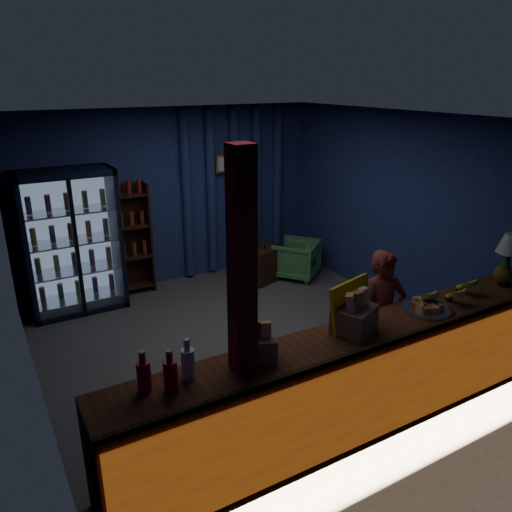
# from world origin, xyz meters

# --- Properties ---
(ground) EXTENTS (4.60, 4.60, 0.00)m
(ground) POSITION_xyz_m (0.00, 0.00, 0.00)
(ground) COLOR #515154
(ground) RESTS_ON ground
(room_walls) EXTENTS (4.60, 4.60, 4.60)m
(room_walls) POSITION_xyz_m (0.00, 0.00, 1.57)
(room_walls) COLOR navy
(room_walls) RESTS_ON ground
(counter) EXTENTS (4.40, 0.57, 0.99)m
(counter) POSITION_xyz_m (0.00, -1.91, 0.48)
(counter) COLOR brown
(counter) RESTS_ON ground
(support_post) EXTENTS (0.16, 0.16, 2.60)m
(support_post) POSITION_xyz_m (-1.05, -1.90, 1.30)
(support_post) COLOR maroon
(support_post) RESTS_ON ground
(beverage_cooler) EXTENTS (1.20, 0.62, 1.90)m
(beverage_cooler) POSITION_xyz_m (-1.55, 1.92, 0.93)
(beverage_cooler) COLOR black
(beverage_cooler) RESTS_ON ground
(bottle_shelf) EXTENTS (0.50, 0.28, 1.60)m
(bottle_shelf) POSITION_xyz_m (-0.70, 2.06, 0.79)
(bottle_shelf) COLOR #3B2112
(bottle_shelf) RESTS_ON ground
(curtain_folds) EXTENTS (1.74, 0.14, 2.50)m
(curtain_folds) POSITION_xyz_m (1.00, 2.14, 1.30)
(curtain_folds) COLOR navy
(curtain_folds) RESTS_ON room_walls
(framed_picture) EXTENTS (0.36, 0.04, 0.28)m
(framed_picture) POSITION_xyz_m (0.85, 2.10, 1.75)
(framed_picture) COLOR gold
(framed_picture) RESTS_ON room_walls
(shopkeeper) EXTENTS (0.56, 0.42, 1.41)m
(shopkeeper) POSITION_xyz_m (0.79, -1.44, 0.71)
(shopkeeper) COLOR maroon
(shopkeeper) RESTS_ON ground
(green_chair) EXTENTS (0.90, 0.90, 0.59)m
(green_chair) POSITION_xyz_m (1.66, 1.33, 0.30)
(green_chair) COLOR #4E9D58
(green_chair) RESTS_ON ground
(side_table) EXTENTS (0.68, 0.58, 0.63)m
(side_table) POSITION_xyz_m (1.12, 1.48, 0.26)
(side_table) COLOR #3B2112
(side_table) RESTS_ON ground
(yellow_sign) EXTENTS (0.53, 0.23, 0.41)m
(yellow_sign) POSITION_xyz_m (0.08, -1.76, 1.16)
(yellow_sign) COLOR yellow
(yellow_sign) RESTS_ON counter
(soda_bottles) EXTENTS (0.42, 0.18, 0.31)m
(soda_bottles) POSITION_xyz_m (-1.60, -1.82, 1.08)
(soda_bottles) COLOR #B70C21
(soda_bottles) RESTS_ON counter
(snack_box_left) EXTENTS (0.44, 0.41, 0.37)m
(snack_box_left) POSITION_xyz_m (0.04, -1.86, 1.08)
(snack_box_left) COLOR #967049
(snack_box_left) RESTS_ON counter
(snack_box_centre) EXTENTS (0.36, 0.33, 0.31)m
(snack_box_centre) POSITION_xyz_m (-0.89, -1.81, 1.06)
(snack_box_centre) COLOR #967049
(snack_box_centre) RESTS_ON counter
(pastry_tray) EXTENTS (0.47, 0.47, 0.08)m
(pastry_tray) POSITION_xyz_m (0.90, -1.88, 0.98)
(pastry_tray) COLOR silver
(pastry_tray) RESTS_ON counter
(banana_bunches) EXTENTS (0.80, 0.30, 0.17)m
(banana_bunches) POSITION_xyz_m (1.24, -1.82, 1.04)
(banana_bunches) COLOR gold
(banana_bunches) RESTS_ON counter
(table_lamp) EXTENTS (0.28, 0.28, 0.56)m
(table_lamp) POSITION_xyz_m (2.05, -1.88, 1.39)
(table_lamp) COLOR black
(table_lamp) RESTS_ON counter
(pineapple) EXTENTS (0.20, 0.20, 0.34)m
(pineapple) POSITION_xyz_m (2.05, -1.85, 1.09)
(pineapple) COLOR #94681B
(pineapple) RESTS_ON counter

